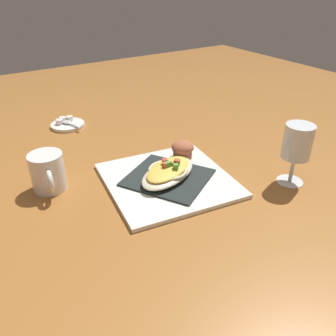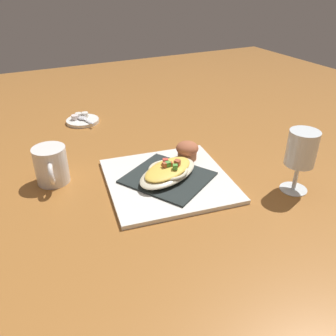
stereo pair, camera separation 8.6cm
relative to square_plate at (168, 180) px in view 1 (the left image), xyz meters
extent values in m
plane|color=#A2652E|center=(0.00, 0.00, -0.01)|extent=(2.60, 2.60, 0.00)
cube|color=white|center=(0.00, 0.00, 0.00)|extent=(0.34, 0.34, 0.01)
cube|color=#252D2D|center=(0.00, 0.00, 0.01)|extent=(0.25, 0.25, 0.00)
ellipsoid|color=beige|center=(0.00, 0.00, 0.02)|extent=(0.20, 0.16, 0.02)
torus|color=beige|center=(0.00, 0.00, 0.03)|extent=(0.13, 0.13, 0.01)
ellipsoid|color=#EFC44B|center=(0.00, 0.00, 0.03)|extent=(0.17, 0.13, 0.02)
cube|color=#52A73C|center=(0.01, -0.02, 0.05)|extent=(0.02, 0.02, 0.01)
cube|color=red|center=(-0.01, 0.00, 0.04)|extent=(0.01, 0.01, 0.01)
cube|color=#B75C37|center=(-0.01, 0.00, 0.05)|extent=(0.01, 0.01, 0.01)
cube|color=#B75233|center=(0.02, -0.01, 0.05)|extent=(0.02, 0.02, 0.01)
cube|color=#D1432F|center=(0.01, 0.00, 0.05)|extent=(0.01, 0.01, 0.01)
cube|color=#D94435|center=(0.00, 0.01, 0.05)|extent=(0.02, 0.02, 0.01)
cube|color=#D34C30|center=(0.00, 0.00, 0.05)|extent=(0.01, 0.01, 0.01)
cube|color=#549E41|center=(0.00, 0.00, 0.05)|extent=(0.01, 0.01, 0.01)
cube|color=#4DA03A|center=(0.02, 0.00, 0.04)|extent=(0.01, 0.01, 0.01)
cylinder|color=#A6603C|center=(0.09, 0.07, 0.02)|extent=(0.05, 0.05, 0.02)
ellipsoid|color=#AB5D3D|center=(0.09, 0.07, 0.04)|extent=(0.06, 0.06, 0.04)
ellipsoid|color=#4C0F23|center=(0.09, 0.07, 0.05)|extent=(0.02, 0.02, 0.01)
cylinder|color=white|center=(-0.26, 0.13, 0.04)|extent=(0.08, 0.08, 0.09)
torus|color=white|center=(-0.27, 0.09, 0.04)|extent=(0.02, 0.05, 0.05)
cylinder|color=#4C2D14|center=(-0.26, 0.13, 0.01)|extent=(0.07, 0.07, 0.03)
cylinder|color=white|center=(0.26, -0.17, 0.00)|extent=(0.07, 0.07, 0.00)
cylinder|color=white|center=(0.26, -0.17, 0.03)|extent=(0.01, 0.01, 0.07)
cylinder|color=white|center=(0.26, -0.17, 0.11)|extent=(0.07, 0.07, 0.08)
cylinder|color=silver|center=(0.26, -0.17, 0.09)|extent=(0.06, 0.06, 0.04)
cylinder|color=white|center=(-0.10, 0.48, 0.00)|extent=(0.11, 0.11, 0.01)
ellipsoid|color=silver|center=(-0.10, 0.48, 0.01)|extent=(0.04, 0.04, 0.01)
cube|color=silver|center=(-0.08, 0.44, 0.01)|extent=(0.02, 0.06, 0.00)
cylinder|color=white|center=(-0.08, 0.50, 0.01)|extent=(0.02, 0.02, 0.02)
cylinder|color=white|center=(-0.10, 0.51, 0.01)|extent=(0.02, 0.02, 0.02)
cylinder|color=white|center=(-0.12, 0.49, 0.01)|extent=(0.02, 0.02, 0.02)
camera|label=1|loc=(-0.41, -0.63, 0.47)|focal=37.26mm
camera|label=2|loc=(-0.33, -0.67, 0.47)|focal=37.26mm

